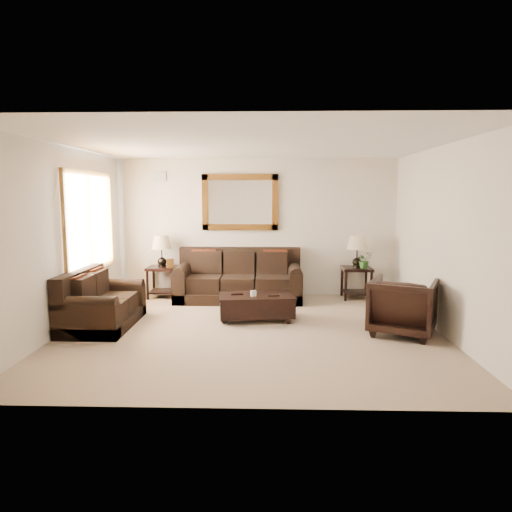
{
  "coord_description": "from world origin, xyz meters",
  "views": [
    {
      "loc": [
        0.25,
        -6.54,
        1.98
      ],
      "look_at": [
        0.05,
        0.6,
        1.03
      ],
      "focal_mm": 32.0,
      "sensor_mm": 36.0,
      "label": 1
    }
  ],
  "objects_px": {
    "armchair": "(403,304)",
    "end_table_right": "(357,258)",
    "end_table_left": "(162,257)",
    "coffee_table": "(256,304)",
    "loveseat": "(99,306)",
    "sofa": "(239,281)"
  },
  "relations": [
    {
      "from": "sofa",
      "to": "end_table_left",
      "type": "height_order",
      "value": "end_table_left"
    },
    {
      "from": "loveseat",
      "to": "coffee_table",
      "type": "height_order",
      "value": "loveseat"
    },
    {
      "from": "end_table_right",
      "to": "end_table_left",
      "type": "bearing_deg",
      "value": 179.99
    },
    {
      "from": "coffee_table",
      "to": "armchair",
      "type": "distance_m",
      "value": 2.24
    },
    {
      "from": "end_table_left",
      "to": "coffee_table",
      "type": "relative_size",
      "value": 0.97
    },
    {
      "from": "end_table_left",
      "to": "end_table_right",
      "type": "xyz_separation_m",
      "value": [
        3.77,
        -0.0,
        0.0
      ]
    },
    {
      "from": "loveseat",
      "to": "coffee_table",
      "type": "bearing_deg",
      "value": -79.82
    },
    {
      "from": "loveseat",
      "to": "end_table_right",
      "type": "xyz_separation_m",
      "value": [
        4.27,
        2.02,
        0.48
      ]
    },
    {
      "from": "armchair",
      "to": "loveseat",
      "type": "bearing_deg",
      "value": 21.53
    },
    {
      "from": "armchair",
      "to": "sofa",
      "type": "bearing_deg",
      "value": -15.69
    },
    {
      "from": "armchair",
      "to": "end_table_right",
      "type": "bearing_deg",
      "value": -59.26
    },
    {
      "from": "sofa",
      "to": "loveseat",
      "type": "bearing_deg",
      "value": -137.05
    },
    {
      "from": "sofa",
      "to": "end_table_right",
      "type": "bearing_deg",
      "value": 3.71
    },
    {
      "from": "loveseat",
      "to": "end_table_right",
      "type": "distance_m",
      "value": 4.75
    },
    {
      "from": "coffee_table",
      "to": "end_table_left",
      "type": "bearing_deg",
      "value": 132.63
    },
    {
      "from": "loveseat",
      "to": "end_table_left",
      "type": "height_order",
      "value": "end_table_left"
    },
    {
      "from": "end_table_left",
      "to": "armchair",
      "type": "height_order",
      "value": "end_table_left"
    },
    {
      "from": "sofa",
      "to": "end_table_right",
      "type": "height_order",
      "value": "end_table_right"
    },
    {
      "from": "loveseat",
      "to": "armchair",
      "type": "xyz_separation_m",
      "value": [
        4.51,
        -0.27,
        0.13
      ]
    },
    {
      "from": "end_table_right",
      "to": "armchair",
      "type": "relative_size",
      "value": 1.37
    },
    {
      "from": "coffee_table",
      "to": "armchair",
      "type": "bearing_deg",
      "value": -25.38
    },
    {
      "from": "coffee_table",
      "to": "end_table_right",
      "type": "bearing_deg",
      "value": 32.93
    }
  ]
}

